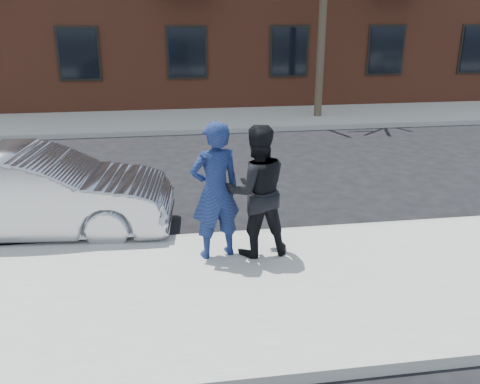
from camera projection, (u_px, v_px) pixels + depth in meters
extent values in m
plane|color=black|center=(235.00, 289.00, 7.01)|extent=(100.00, 100.00, 0.00)
cube|color=gray|center=(237.00, 293.00, 6.75)|extent=(50.00, 3.50, 0.15)
cube|color=#999691|center=(222.00, 237.00, 8.43)|extent=(50.00, 0.10, 0.15)
cube|color=gray|center=(189.00, 120.00, 17.46)|extent=(50.00, 3.50, 0.15)
cube|color=#999691|center=(192.00, 132.00, 15.78)|extent=(50.00, 0.10, 0.15)
cube|color=black|center=(289.00, 51.00, 18.87)|extent=(1.30, 0.06, 1.70)
cube|color=black|center=(478.00, 49.00, 19.94)|extent=(1.30, 0.06, 1.70)
cylinder|color=#3A2C22|center=(321.00, 54.00, 17.13)|extent=(0.26, 0.26, 4.20)
imported|color=#999BA3|center=(34.00, 193.00, 8.46)|extent=(4.67, 1.97, 1.50)
imported|color=navy|center=(215.00, 191.00, 7.31)|extent=(0.85, 0.67, 2.05)
cube|color=black|center=(206.00, 166.00, 7.38)|extent=(0.10, 0.14, 0.08)
imported|color=black|center=(257.00, 191.00, 7.40)|extent=(1.02, 0.82, 1.98)
cube|color=black|center=(244.00, 181.00, 7.50)|extent=(0.10, 0.15, 0.06)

